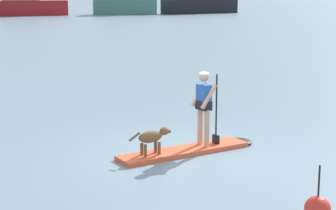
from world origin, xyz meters
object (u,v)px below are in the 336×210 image
(moored_boat_starboard, at_px, (123,2))
(moored_boat_outer, at_px, (198,3))
(dog, at_px, (152,137))
(moored_boat_far_port, at_px, (25,4))
(person_paddler, at_px, (204,103))
(marker_buoy, at_px, (318,209))
(paddleboard, at_px, (193,150))

(moored_boat_starboard, height_order, moored_boat_outer, moored_boat_outer)
(dog, distance_m, moored_boat_far_port, 68.68)
(person_paddler, relative_size, moored_boat_outer, 0.14)
(person_paddler, relative_size, marker_buoy, 1.83)
(person_paddler, xyz_separation_m, marker_buoy, (-0.04, -4.39, -0.87))
(moored_boat_far_port, height_order, moored_boat_starboard, moored_boat_starboard)
(paddleboard, distance_m, person_paddler, 1.07)
(dog, bearing_deg, moored_boat_starboard, 74.06)
(person_paddler, relative_size, moored_boat_starboard, 0.18)
(marker_buoy, bearing_deg, moored_boat_far_port, 86.24)
(person_paddler, relative_size, moored_boat_far_port, 0.16)
(moored_boat_starboard, bearing_deg, dog, -105.94)
(person_paddler, distance_m, dog, 1.47)
(marker_buoy, bearing_deg, paddleboard, 93.48)
(paddleboard, xyz_separation_m, moored_boat_starboard, (18.18, 67.02, 1.67))
(dog, relative_size, moored_boat_outer, 0.08)
(person_paddler, height_order, dog, person_paddler)
(moored_boat_outer, bearing_deg, dog, -114.49)
(dog, height_order, moored_boat_starboard, moored_boat_starboard)
(moored_boat_outer, xyz_separation_m, marker_buoy, (-29.26, -71.18, -1.31))
(person_paddler, distance_m, moored_boat_outer, 72.91)
(paddleboard, bearing_deg, marker_buoy, -86.52)
(paddleboard, bearing_deg, person_paddler, 10.89)
(person_paddler, xyz_separation_m, dog, (-1.31, -0.25, -0.60))
(paddleboard, relative_size, moored_boat_starboard, 0.37)
(dog, height_order, moored_boat_far_port, moored_boat_far_port)
(dog, bearing_deg, marker_buoy, -72.82)
(paddleboard, bearing_deg, dog, -169.11)
(dog, bearing_deg, moored_boat_far_port, 84.95)
(moored_boat_far_port, xyz_separation_m, moored_boat_outer, (24.50, -1.36, -0.03))
(moored_boat_starboard, height_order, marker_buoy, moored_boat_starboard)
(dog, distance_m, moored_boat_starboard, 69.92)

